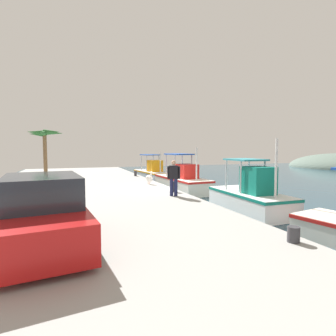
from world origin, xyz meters
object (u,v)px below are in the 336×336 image
(fisherman_standing, at_px, (174,176))
(fishing_boat_third, at_px, (251,197))
(fishing_boat_second, at_px, (182,181))
(palm_tree, at_px, (44,136))
(mooring_bollard_nearest, at_px, (135,173))
(mooring_bollard_second, at_px, (173,186))
(parked_car, at_px, (43,213))
(fishing_boat_nearest, at_px, (152,173))
(mooring_bollard_third, at_px, (294,234))
(pelican, at_px, (149,178))

(fisherman_standing, bearing_deg, fishing_boat_third, 73.26)
(fishing_boat_second, relative_size, palm_tree, 1.48)
(fishing_boat_second, height_order, mooring_bollard_nearest, fishing_boat_second)
(fishing_boat_second, height_order, mooring_bollard_second, fishing_boat_second)
(fishing_boat_second, bearing_deg, mooring_bollard_nearest, -146.83)
(fishing_boat_third, height_order, fisherman_standing, fishing_boat_third)
(parked_car, bearing_deg, palm_tree, -175.28)
(fishing_boat_nearest, distance_m, mooring_bollard_second, 12.74)
(mooring_bollard_third, bearing_deg, mooring_bollard_nearest, 180.00)
(fishing_boat_second, xyz_separation_m, mooring_bollard_nearest, (-3.81, -2.49, 0.31))
(pelican, bearing_deg, fisherman_standing, -0.88)
(fisherman_standing, bearing_deg, mooring_bollard_nearest, 177.52)
(mooring_bollard_nearest, height_order, mooring_bollard_third, mooring_bollard_nearest)
(fishing_boat_nearest, bearing_deg, fisherman_standing, -12.62)
(parked_car, height_order, mooring_bollard_third, parked_car)
(pelican, distance_m, parked_car, 10.40)
(fisherman_standing, distance_m, mooring_bollard_nearest, 9.63)
(fishing_boat_second, relative_size, mooring_bollard_second, 10.64)
(mooring_bollard_nearest, bearing_deg, fishing_boat_second, 33.17)
(parked_car, distance_m, mooring_bollard_third, 5.79)
(pelican, relative_size, fisherman_standing, 0.59)
(fishing_boat_nearest, distance_m, mooring_bollard_nearest, 4.80)
(pelican, height_order, mooring_bollard_third, pelican)
(mooring_bollard_second, bearing_deg, pelican, -173.75)
(fishing_boat_third, bearing_deg, parked_car, -66.61)
(pelican, distance_m, mooring_bollard_nearest, 5.30)
(fishing_boat_nearest, xyz_separation_m, palm_tree, (-0.60, -9.65, 3.45))
(fishing_boat_second, distance_m, mooring_bollard_third, 12.66)
(pelican, distance_m, fisherman_standing, 4.34)
(fishing_boat_nearest, xyz_separation_m, fisherman_standing, (13.59, -3.04, 1.06))
(pelican, distance_m, palm_tree, 12.27)
(fishing_boat_third, height_order, mooring_bollard_third, fishing_boat_third)
(palm_tree, bearing_deg, mooring_bollard_nearest, 56.79)
(fisherman_standing, bearing_deg, parked_car, -46.70)
(pelican, height_order, mooring_bollard_nearest, pelican)
(fishing_boat_nearest, distance_m, fishing_boat_third, 14.65)
(pelican, relative_size, palm_tree, 0.25)
(mooring_bollard_nearest, relative_size, mooring_bollard_second, 0.77)
(parked_car, xyz_separation_m, mooring_bollard_second, (-5.88, 5.45, -0.44))
(mooring_bollard_third, bearing_deg, mooring_bollard_second, 180.00)
(pelican, xyz_separation_m, mooring_bollard_second, (3.18, 0.35, -0.13))
(fishing_boat_second, relative_size, pelican, 5.96)
(fishing_boat_third, distance_m, palm_tree, 18.60)
(fishing_boat_nearest, distance_m, palm_tree, 10.26)
(fishing_boat_second, height_order, pelican, fishing_boat_second)
(palm_tree, bearing_deg, fishing_boat_second, 48.53)
(pelican, xyz_separation_m, fisherman_standing, (4.31, -0.07, 0.51))
(parked_car, relative_size, palm_tree, 1.10)
(fishing_boat_third, distance_m, parked_car, 9.34)
(fishing_boat_third, height_order, parked_car, fishing_boat_third)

